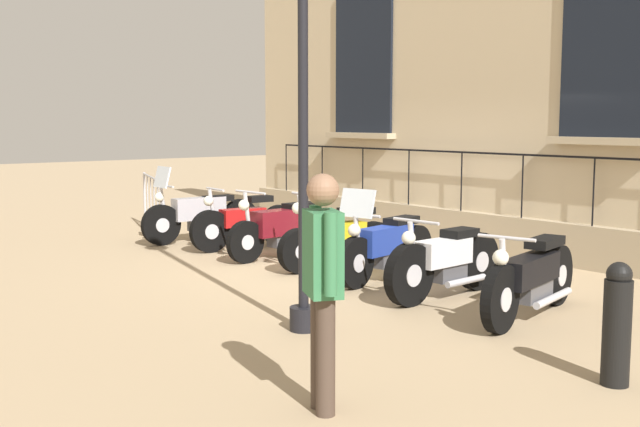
{
  "coord_description": "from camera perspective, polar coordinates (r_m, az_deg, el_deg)",
  "views": [
    {
      "loc": [
        7.27,
        8.38,
        2.09
      ],
      "look_at": [
        0.48,
        0.0,
        0.8
      ],
      "focal_mm": 44.08,
      "sensor_mm": 36.0,
      "label": 1
    }
  ],
  "objects": [
    {
      "name": "motorcycle_white",
      "position": [
        9.36,
        9.05,
        -3.51
      ],
      "size": [
        2.0,
        0.65,
        0.98
      ],
      "color": "black",
      "rests_on": "ground_plane"
    },
    {
      "name": "lamppost",
      "position": [
        7.71,
        -1.26,
        14.7
      ],
      "size": [
        0.37,
        0.37,
        5.17
      ],
      "color": "black",
      "rests_on": "ground_plane"
    },
    {
      "name": "motorcycle_maroon",
      "position": [
        11.96,
        -2.67,
        -1.1
      ],
      "size": [
        2.11,
        0.68,
        1.06
      ],
      "color": "black",
      "rests_on": "ground_plane"
    },
    {
      "name": "motorcycle_yellow",
      "position": [
        11.06,
        1.3,
        -1.97
      ],
      "size": [
        1.93,
        0.65,
        1.1
      ],
      "color": "black",
      "rests_on": "ground_plane"
    },
    {
      "name": "motorcycle_blue",
      "position": [
        10.29,
        4.85,
        -2.44
      ],
      "size": [
        2.04,
        0.69,
        1.24
      ],
      "color": "black",
      "rests_on": "ground_plane"
    },
    {
      "name": "pedestrian_standing",
      "position": [
        5.57,
        0.2,
        -4.73
      ],
      "size": [
        0.35,
        0.49,
        1.72
      ],
      "color": "#47382D",
      "rests_on": "ground_plane"
    },
    {
      "name": "motorcycle_silver",
      "position": [
        13.68,
        -8.68,
        -0.1
      ],
      "size": [
        2.22,
        0.56,
        1.32
      ],
      "color": "black",
      "rests_on": "ground_plane"
    },
    {
      "name": "bollard",
      "position": [
        6.65,
        20.76,
        -7.49
      ],
      "size": [
        0.22,
        0.22,
        0.99
      ],
      "color": "black",
      "rests_on": "ground_plane"
    },
    {
      "name": "motorcycle_black",
      "position": [
        8.6,
        15.08,
        -4.58
      ],
      "size": [
        2.16,
        0.76,
        0.96
      ],
      "color": "black",
      "rests_on": "ground_plane"
    },
    {
      "name": "motorcycle_red",
      "position": [
        12.8,
        -5.47,
        -0.75
      ],
      "size": [
        1.96,
        0.56,
        1.02
      ],
      "color": "black",
      "rests_on": "ground_plane"
    },
    {
      "name": "building_facade",
      "position": [
        13.19,
        11.59,
        11.1
      ],
      "size": [
        0.82,
        11.31,
        6.4
      ],
      "color": "#C6B28E",
      "rests_on": "ground_plane"
    },
    {
      "name": "ground_plane",
      "position": [
        11.29,
        1.89,
        -3.85
      ],
      "size": [
        60.0,
        60.0,
        0.0
      ],
      "primitive_type": "plane",
      "color": "tan"
    },
    {
      "name": "crowd_barrier",
      "position": [
        14.96,
        -12.06,
        0.82
      ],
      "size": [
        0.79,
        2.18,
        1.05
      ],
      "color": "#B7B7BF",
      "rests_on": "ground_plane"
    }
  ]
}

